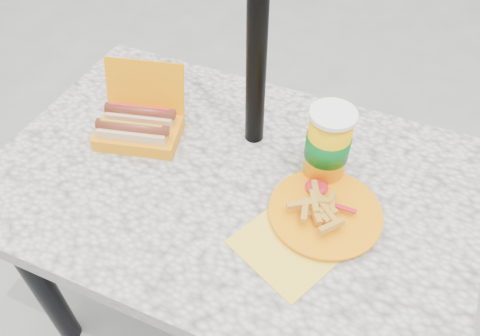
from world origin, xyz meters
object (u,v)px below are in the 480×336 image
at_px(umbrella_pole, 258,20).
at_px(soda_cup, 328,145).
at_px(hotdog_box, 139,125).
at_px(fries_plate, 321,214).

relative_size(umbrella_pole, soda_cup, 10.81).
xyz_separation_m(umbrella_pole, hotdog_box, (-0.28, -0.12, -0.31)).
xyz_separation_m(umbrella_pole, soda_cup, (0.21, -0.06, -0.25)).
bearing_deg(hotdog_box, umbrella_pole, 8.85).
height_order(fries_plate, soda_cup, soda_cup).
height_order(umbrella_pole, fries_plate, umbrella_pole).
distance_m(umbrella_pole, soda_cup, 0.33).
xyz_separation_m(hotdog_box, fries_plate, (0.53, -0.07, -0.03)).
bearing_deg(soda_cup, hotdog_box, -172.99).
relative_size(fries_plate, soda_cup, 1.86).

